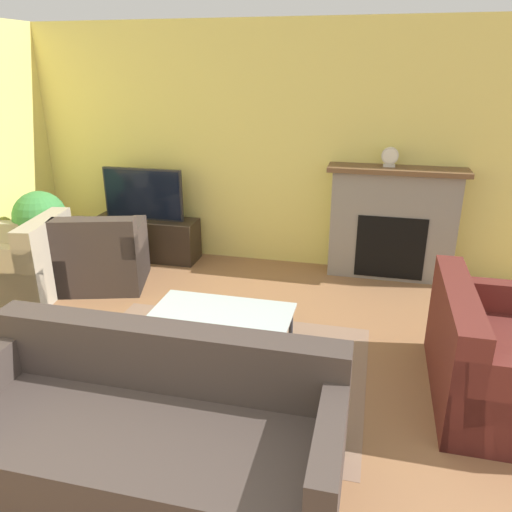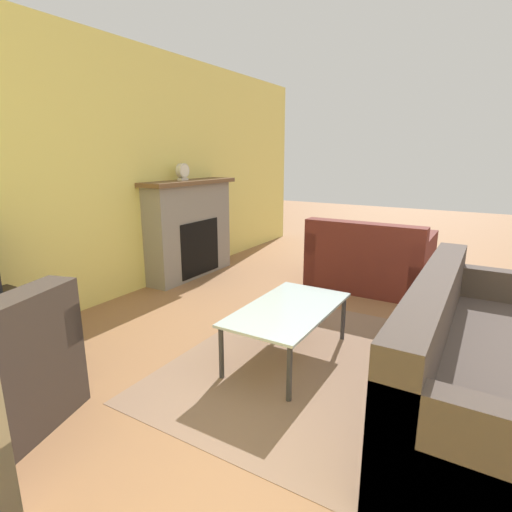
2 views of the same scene
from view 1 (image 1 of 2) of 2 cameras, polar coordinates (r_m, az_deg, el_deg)
name	(u,v)px [view 1 (image 1 of 2)]	position (r m, az deg, el deg)	size (l,w,h in m)	color
wall_back	(270,148)	(5.79, 1.60, 12.23)	(8.69, 0.06, 2.70)	#EADB72
area_rug	(216,368)	(4.04, -4.58, -12.69)	(2.31, 1.81, 0.00)	#896B56
fireplace	(392,221)	(5.64, 15.32, 3.87)	(1.44, 0.37, 1.23)	gray
tv_stand	(147,238)	(6.24, -12.36, 1.98)	(1.27, 0.39, 0.50)	#2D2319
tv	(143,194)	(6.09, -12.77, 6.91)	(0.98, 0.06, 0.61)	#232328
couch_sectional	(148,436)	(3.04, -12.26, -19.50)	(2.17, 0.92, 0.82)	#3D332D
couch_loveseat	(501,364)	(3.95, 26.23, -10.96)	(0.98, 1.31, 0.82)	#5B231E
armchair_by_window	(24,267)	(5.62, -24.98, -1.17)	(0.94, 1.00, 0.82)	#9E937F
armchair_accent	(103,259)	(5.55, -17.08, -0.33)	(1.02, 0.97, 0.82)	#3D332D
coffee_table	(221,317)	(3.99, -3.97, -6.92)	(1.11, 0.61, 0.41)	#333338
potted_plant	(41,222)	(6.02, -23.37, 3.54)	(0.58, 0.58, 0.95)	beige
mantel_clock	(390,157)	(5.48, 15.06, 10.92)	(0.17, 0.07, 0.20)	beige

